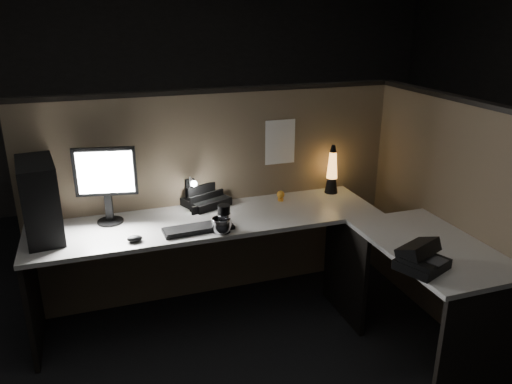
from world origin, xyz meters
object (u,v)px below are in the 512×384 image
object	(u,v)px
keyboard	(198,229)
lava_lamp	(332,173)
pc_tower	(40,200)
monitor	(106,178)
desk_phone	(420,258)

from	to	relation	value
keyboard	lava_lamp	size ratio (longest dim) A/B	1.19
keyboard	lava_lamp	xyz separation A→B (m)	(1.10, 0.36, 0.14)
keyboard	lava_lamp	world-z (taller)	lava_lamp
pc_tower	monitor	bearing A→B (deg)	7.16
keyboard	monitor	bearing A→B (deg)	145.54
desk_phone	monitor	bearing A→B (deg)	119.44
pc_tower	desk_phone	world-z (taller)	pc_tower
monitor	pc_tower	bearing A→B (deg)	-155.25
monitor	lava_lamp	bearing A→B (deg)	12.12
lava_lamp	desk_phone	distance (m)	1.21
monitor	desk_phone	xyz separation A→B (m)	(1.52, -1.17, -0.24)
pc_tower	desk_phone	xyz separation A→B (m)	(1.91, -1.07, -0.18)
pc_tower	keyboard	xyz separation A→B (m)	(0.90, -0.22, -0.23)
monitor	lava_lamp	xyz separation A→B (m)	(1.61, 0.04, -0.15)
pc_tower	monitor	xyz separation A→B (m)	(0.39, 0.10, 0.06)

